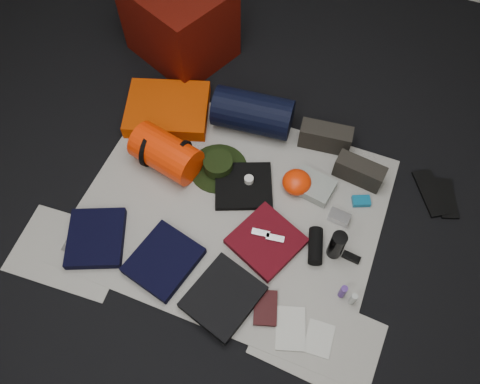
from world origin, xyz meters
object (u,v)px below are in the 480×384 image
at_px(stuff_sack, 166,153).
at_px(water_bottle, 337,245).
at_px(red_cabinet, 180,21).
at_px(paperback_book, 265,308).
at_px(compact_camera, 339,217).
at_px(sleeping_pad, 168,109).
at_px(navy_duffel, 253,113).

xyz_separation_m(stuff_sack, water_bottle, (1.05, -0.18, -0.01)).
xyz_separation_m(red_cabinet, paperback_book, (1.13, -1.46, -0.23)).
height_order(compact_camera, paperback_book, compact_camera).
height_order(stuff_sack, compact_camera, stuff_sack).
bearing_deg(stuff_sack, sleeping_pad, 115.85).
bearing_deg(compact_camera, red_cabinet, 152.09).
xyz_separation_m(stuff_sack, paperback_book, (0.82, -0.59, -0.10)).
bearing_deg(red_cabinet, paperback_book, -29.58).
distance_m(red_cabinet, navy_duffel, 0.80).
relative_size(red_cabinet, water_bottle, 3.06).
xyz_separation_m(compact_camera, paperback_book, (-0.20, -0.61, -0.01)).
relative_size(sleeping_pad, navy_duffel, 1.07).
relative_size(sleeping_pad, water_bottle, 2.52).
bearing_deg(navy_duffel, red_cabinet, 140.93).
bearing_deg(red_cabinet, navy_duffel, -10.10).
bearing_deg(stuff_sack, compact_camera, 1.07).
relative_size(water_bottle, compact_camera, 1.72).
distance_m(red_cabinet, paperback_book, 1.86).
distance_m(compact_camera, paperback_book, 0.64).
height_order(red_cabinet, navy_duffel, red_cabinet).
xyz_separation_m(sleeping_pad, compact_camera, (1.18, -0.32, -0.02)).
distance_m(sleeping_pad, paperback_book, 1.35).
xyz_separation_m(red_cabinet, water_bottle, (1.36, -1.05, -0.15)).
relative_size(red_cabinet, paperback_book, 3.42).
bearing_deg(sleeping_pad, navy_duffel, 11.70).
distance_m(water_bottle, paperback_book, 0.48).
xyz_separation_m(stuff_sack, compact_camera, (1.02, 0.02, -0.09)).
bearing_deg(red_cabinet, water_bottle, -14.98).
distance_m(navy_duffel, water_bottle, 0.93).
height_order(sleeping_pad, paperback_book, sleeping_pad).
xyz_separation_m(sleeping_pad, water_bottle, (1.21, -0.52, 0.05)).
bearing_deg(water_bottle, compact_camera, 98.28).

